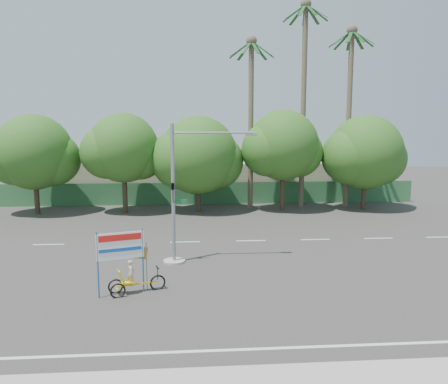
{
  "coord_description": "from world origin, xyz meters",
  "views": [
    {
      "loc": [
        -1.58,
        -17.68,
        6.67
      ],
      "look_at": [
        0.1,
        4.63,
        3.5
      ],
      "focal_mm": 35.0,
      "sensor_mm": 36.0,
      "label": 1
    }
  ],
  "objects": [
    {
      "name": "ground",
      "position": [
        0.0,
        0.0,
        0.0
      ],
      "size": [
        120.0,
        120.0,
        0.0
      ],
      "primitive_type": "plane",
      "color": "#33302D",
      "rests_on": "ground"
    },
    {
      "name": "fence",
      "position": [
        0.0,
        21.5,
        1.0
      ],
      "size": [
        38.0,
        0.08,
        2.0
      ],
      "primitive_type": "cube",
      "color": "#336B3D",
      "rests_on": "ground"
    },
    {
      "name": "building_left",
      "position": [
        -10.0,
        26.0,
        2.0
      ],
      "size": [
        12.0,
        8.0,
        4.0
      ],
      "primitive_type": "cube",
      "color": "#B9AD93",
      "rests_on": "ground"
    },
    {
      "name": "building_right",
      "position": [
        8.0,
        26.0,
        1.8
      ],
      "size": [
        14.0,
        8.0,
        3.6
      ],
      "primitive_type": "cube",
      "color": "#B9AD93",
      "rests_on": "ground"
    },
    {
      "name": "tree_far_left",
      "position": [
        -14.05,
        18.0,
        4.76
      ],
      "size": [
        7.14,
        6.0,
        7.96
      ],
      "color": "#473828",
      "rests_on": "ground"
    },
    {
      "name": "tree_left",
      "position": [
        -7.05,
        18.0,
        5.06
      ],
      "size": [
        6.66,
        5.6,
        8.07
      ],
      "color": "#473828",
      "rests_on": "ground"
    },
    {
      "name": "tree_center",
      "position": [
        -1.05,
        18.0,
        4.47
      ],
      "size": [
        7.62,
        6.4,
        7.85
      ],
      "color": "#473828",
      "rests_on": "ground"
    },
    {
      "name": "tree_right",
      "position": [
        5.95,
        18.0,
        5.24
      ],
      "size": [
        6.9,
        5.8,
        8.36
      ],
      "color": "#473828",
      "rests_on": "ground"
    },
    {
      "name": "tree_far_right",
      "position": [
        12.95,
        18.0,
        4.64
      ],
      "size": [
        7.38,
        6.2,
        7.94
      ],
      "color": "#473828",
      "rests_on": "ground"
    },
    {
      "name": "palm_tall",
      "position": [
        8.0,
        19.5,
        10.46
      ],
      "size": [
        3.73,
        3.79,
        17.45
      ],
      "color": "#70604C",
      "rests_on": "ground"
    },
    {
      "name": "palm_mid",
      "position": [
        12.0,
        19.5,
        9.4
      ],
      "size": [
        3.73,
        3.79,
        15.45
      ],
      "color": "#70604C",
      "rests_on": "ground"
    },
    {
      "name": "palm_short",
      "position": [
        3.5,
        19.5,
        8.86
      ],
      "size": [
        3.73,
        3.79,
        14.45
      ],
      "color": "#70604C",
      "rests_on": "ground"
    },
    {
      "name": "traffic_signal",
      "position": [
        -2.2,
        3.98,
        2.92
      ],
      "size": [
        4.72,
        1.1,
        7.0
      ],
      "color": "gray",
      "rests_on": "ground"
    },
    {
      "name": "trike_billboard",
      "position": [
        -4.22,
        -0.24,
        1.1
      ],
      "size": [
        2.67,
        1.15,
        2.74
      ],
      "rotation": [
        0.0,
        0.0,
        0.32
      ],
      "color": "black",
      "rests_on": "ground"
    }
  ]
}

